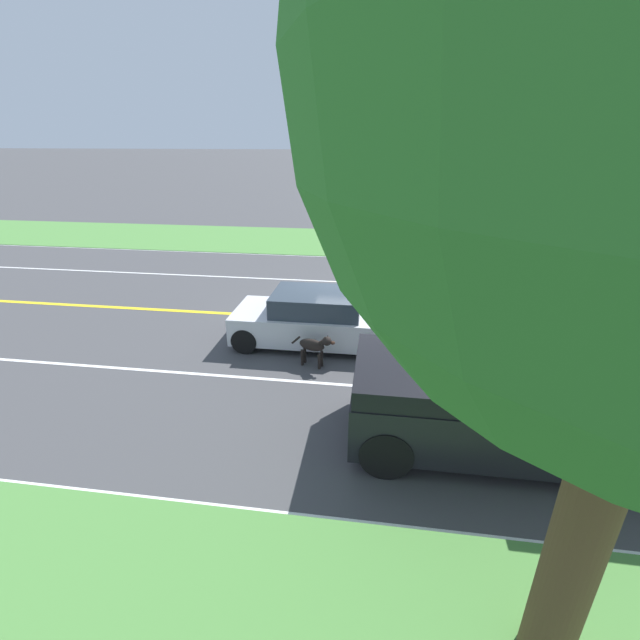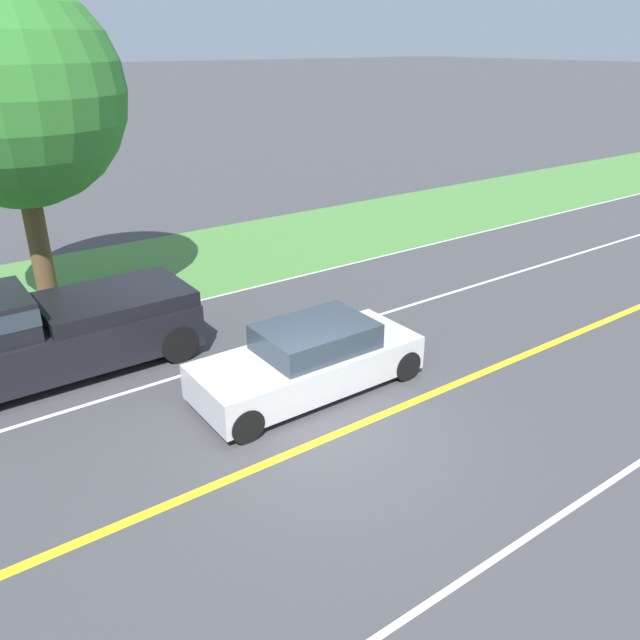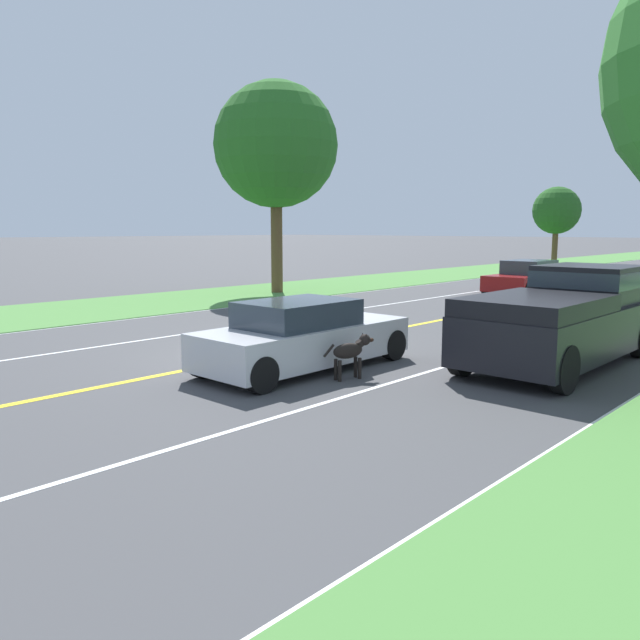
{
  "view_description": "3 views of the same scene",
  "coord_description": "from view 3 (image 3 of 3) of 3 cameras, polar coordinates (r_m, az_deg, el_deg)",
  "views": [
    {
      "loc": [
        11.26,
        0.58,
        4.8
      ],
      "look_at": [
        2.38,
        -0.67,
        0.98
      ],
      "focal_mm": 24.0,
      "sensor_mm": 36.0,
      "label": 1
    },
    {
      "loc": [
        -7.2,
        5.29,
        6.25
      ],
      "look_at": [
        2.21,
        -1.45,
        1.05
      ],
      "focal_mm": 35.0,
      "sensor_mm": 36.0,
      "label": 2
    },
    {
      "loc": [
        9.89,
        -9.2,
        2.7
      ],
      "look_at": [
        2.28,
        -1.02,
        1.06
      ],
      "focal_mm": 35.0,
      "sensor_mm": 36.0,
      "label": 3
    }
  ],
  "objects": [
    {
      "name": "lane_dash_same_dir",
      "position": [
        11.52,
        7.97,
        -5.27
      ],
      "size": [
        0.1,
        160.0,
        0.01
      ],
      "primitive_type": "cube",
      "color": "white",
      "rests_on": "ground"
    },
    {
      "name": "ego_car",
      "position": [
        12.07,
        -1.58,
        -1.52
      ],
      "size": [
        1.8,
        4.47,
        1.35
      ],
      "color": "silver",
      "rests_on": "ground"
    },
    {
      "name": "lane_edge_line_right",
      "position": [
        10.01,
        24.77,
        -8.06
      ],
      "size": [
        0.14,
        160.0,
        0.01
      ],
      "primitive_type": "cube",
      "color": "white",
      "rests_on": "ground"
    },
    {
      "name": "lane_dash_oncoming",
      "position": [
        16.46,
        -12.4,
        -1.28
      ],
      "size": [
        0.1,
        160.0,
        0.01
      ],
      "primitive_type": "cube",
      "color": "white",
      "rests_on": "ground"
    },
    {
      "name": "dog",
      "position": [
        11.27,
        2.9,
        -2.82
      ],
      "size": [
        0.41,
        1.05,
        0.82
      ],
      "rotation": [
        0.0,
        0.0,
        -0.29
      ],
      "color": "black",
      "rests_on": "ground"
    },
    {
      "name": "roadside_tree_left_near",
      "position": [
        26.73,
        -4.07,
        15.61
      ],
      "size": [
        5.14,
        5.14,
        8.69
      ],
      "color": "brown",
      "rests_on": "ground"
    },
    {
      "name": "ground_plane",
      "position": [
        13.77,
        -4.06,
        -2.98
      ],
      "size": [
        400.0,
        400.0,
        0.0
      ],
      "primitive_type": "plane",
      "color": "#424244"
    },
    {
      "name": "lane_edge_line_left",
      "position": [
        19.42,
        -18.31,
        -0.06
      ],
      "size": [
        0.14,
        160.0,
        0.01
      ],
      "primitive_type": "cube",
      "color": "white",
      "rests_on": "ground"
    },
    {
      "name": "pickup_truck",
      "position": [
        13.34,
        21.41,
        0.36
      ],
      "size": [
        2.11,
        5.21,
        1.93
      ],
      "color": "black",
      "rests_on": "ground"
    },
    {
      "name": "oncoming_car",
      "position": [
        27.79,
        18.42,
        3.67
      ],
      "size": [
        1.92,
        4.53,
        1.39
      ],
      "rotation": [
        0.0,
        0.0,
        3.14
      ],
      "color": "maroon",
      "rests_on": "ground"
    },
    {
      "name": "centre_divider_line",
      "position": [
        13.77,
        -4.06,
        -2.97
      ],
      "size": [
        0.18,
        160.0,
        0.01
      ],
      "primitive_type": "cube",
      "color": "yellow",
      "rests_on": "ground"
    },
    {
      "name": "roadside_tree_left_far",
      "position": [
        51.02,
        20.82,
        9.32
      ],
      "size": [
        3.55,
        3.55,
        5.86
      ],
      "color": "brown",
      "rests_on": "ground"
    },
    {
      "name": "grass_verge_left",
      "position": [
        22.07,
        -22.08,
        0.74
      ],
      "size": [
        6.0,
        160.0,
        0.03
      ],
      "primitive_type": "cube",
      "color": "#4C843D",
      "rests_on": "ground"
    }
  ]
}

